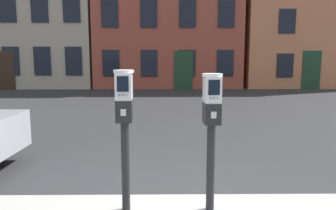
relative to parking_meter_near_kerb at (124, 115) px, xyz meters
The scene contains 4 objects.
parking_meter_near_kerb is the anchor object (origin of this frame).
parking_meter_twin_adjacent 0.93m from the parking_meter_near_kerb, ahead, with size 0.22×0.26×1.52m.
townhouse_brownstone 17.83m from the parking_meter_near_kerb, 87.89° to the left, with size 8.29×5.61×10.41m.
townhouse_orange_brick 20.25m from the parking_meter_near_kerb, 63.24° to the left, with size 7.82×6.49×9.45m.
Camera 1 is at (-0.20, -3.68, 1.84)m, focal length 35.36 mm.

